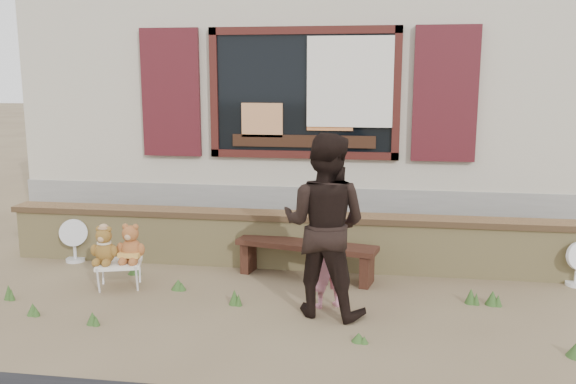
% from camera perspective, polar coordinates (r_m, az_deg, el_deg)
% --- Properties ---
extents(ground, '(80.00, 80.00, 0.00)m').
position_cam_1_polar(ground, '(6.52, -0.81, -9.66)').
color(ground, brown).
rests_on(ground, ground).
extents(shopfront, '(8.04, 5.13, 4.00)m').
position_cam_1_polar(shopfront, '(10.56, 3.22, 9.32)').
color(shopfront, '#B6A793').
rests_on(shopfront, ground).
extents(brick_wall, '(7.10, 0.36, 0.67)m').
position_cam_1_polar(brick_wall, '(7.36, 0.47, -4.46)').
color(brick_wall, tan).
rests_on(brick_wall, ground).
extents(bench, '(1.66, 0.68, 0.42)m').
position_cam_1_polar(bench, '(6.97, 1.71, -5.65)').
color(bench, black).
rests_on(bench, ground).
extents(folding_chair, '(0.57, 0.54, 0.29)m').
position_cam_1_polar(folding_chair, '(6.92, -15.53, -6.55)').
color(folding_chair, silver).
rests_on(folding_chair, ground).
extents(teddy_bear_left, '(0.37, 0.34, 0.41)m').
position_cam_1_polar(teddy_bear_left, '(6.87, -16.79, -4.70)').
color(teddy_bear_left, brown).
rests_on(teddy_bear_left, folding_chair).
extents(teddy_bear_right, '(0.38, 0.36, 0.43)m').
position_cam_1_polar(teddy_bear_right, '(6.84, -14.46, -4.58)').
color(teddy_bear_right, brown).
rests_on(teddy_bear_right, folding_chair).
extents(child, '(0.44, 0.39, 1.01)m').
position_cam_1_polar(child, '(6.07, 3.72, -6.23)').
color(child, pink).
rests_on(child, ground).
extents(adult, '(1.00, 0.86, 1.77)m').
position_cam_1_polar(adult, '(5.82, 3.44, -3.10)').
color(adult, black).
rests_on(adult, ground).
extents(fan_left, '(0.35, 0.24, 0.55)m').
position_cam_1_polar(fan_left, '(8.03, -19.38, -4.27)').
color(fan_left, silver).
rests_on(fan_left, ground).
extents(grass_tufts, '(5.57, 1.65, 0.16)m').
position_cam_1_polar(grass_tufts, '(6.11, 0.70, -10.45)').
color(grass_tufts, '#315321').
rests_on(grass_tufts, ground).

